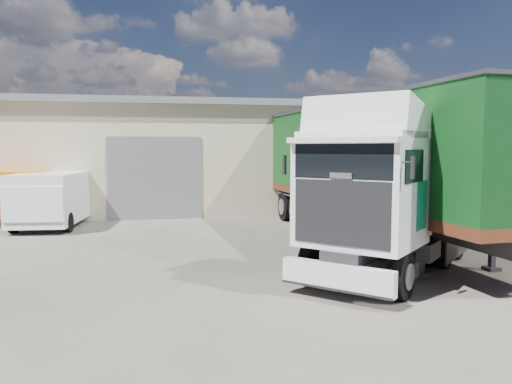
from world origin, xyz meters
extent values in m
plane|color=black|center=(0.00, 0.00, 0.00)|extent=(120.00, 120.00, 0.00)
cube|color=#B8AC8E|center=(-6.00, 16.00, 2.50)|extent=(30.00, 12.00, 5.00)
cube|color=#56585B|center=(-6.00, 16.00, 5.15)|extent=(30.60, 12.60, 0.30)
cube|color=#56585B|center=(-2.00, 9.98, 1.80)|extent=(4.00, 0.08, 3.60)
cube|color=#56585B|center=(-6.00, 16.00, 5.35)|extent=(30.60, 0.40, 0.15)
cube|color=brown|center=(11.50, 6.00, 1.25)|extent=(0.35, 26.00, 2.50)
cylinder|color=black|center=(2.34, -2.05, 0.50)|extent=(2.35, 2.35, 1.00)
cylinder|color=black|center=(4.68, 0.27, 0.50)|extent=(2.38, 2.38, 1.00)
cylinder|color=black|center=(5.62, 1.20, 0.50)|extent=(2.38, 2.38, 1.00)
cube|color=#2D2D30|center=(3.94, -0.46, 0.85)|extent=(5.01, 4.99, 0.28)
cube|color=silver|center=(1.70, -2.69, 0.52)|extent=(1.86, 1.87, 0.52)
cube|color=silver|center=(2.57, -1.82, 2.15)|extent=(3.20, 3.20, 2.31)
cube|color=black|center=(1.80, -2.59, 1.79)|extent=(1.50, 1.51, 1.32)
cube|color=black|center=(1.82, -2.57, 2.83)|extent=(1.53, 1.54, 0.71)
cube|color=silver|center=(2.71, -1.69, 3.63)|extent=(2.95, 2.95, 1.16)
cube|color=#0D5F48|center=(2.00, -0.72, 1.89)|extent=(0.51, 0.51, 1.04)
cube|color=#0D5F48|center=(3.67, -2.40, 1.89)|extent=(0.51, 0.51, 1.04)
cylinder|color=#2D2D30|center=(4.81, 0.41, 1.05)|extent=(1.47, 1.47, 0.11)
cube|color=#2D2D30|center=(4.43, -1.07, 0.63)|extent=(0.36, 0.36, 1.25)
cube|color=#2D2D30|center=(6.48, -0.93, 0.63)|extent=(0.36, 0.36, 1.25)
cylinder|color=black|center=(4.82, 7.91, 0.60)|extent=(2.98, 1.41, 1.21)
cube|color=#2D2D30|center=(5.15, 3.31, 1.02)|extent=(1.88, 13.69, 0.40)
cube|color=#572714|center=(5.15, 3.31, 1.40)|extent=(3.81, 13.83, 0.27)
cube|color=black|center=(5.15, 3.31, 3.02)|extent=(3.81, 13.83, 2.96)
cube|color=#2D2D30|center=(5.15, 3.31, 4.52)|extent=(3.88, 13.90, 0.09)
cylinder|color=black|center=(-6.11, 7.26, 0.37)|extent=(2.23, 0.95, 0.75)
cylinder|color=black|center=(-5.76, 10.86, 0.37)|extent=(2.23, 0.95, 0.75)
cube|color=silver|center=(-5.93, 9.06, 1.19)|extent=(2.64, 5.38, 1.92)
cube|color=silver|center=(-6.14, 6.92, 1.13)|extent=(2.18, 1.21, 1.24)
cube|color=black|center=(-6.12, 7.15, 1.75)|extent=(1.98, 0.28, 0.68)
cube|color=#2D2D30|center=(-8.00, 9.80, 0.16)|extent=(3.91, 2.97, 0.33)
cube|color=#C1660B|center=(-8.00, 9.80, 1.09)|extent=(3.64, 2.70, 2.17)
camera|label=1|loc=(-1.73, -12.02, 3.09)|focal=35.00mm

